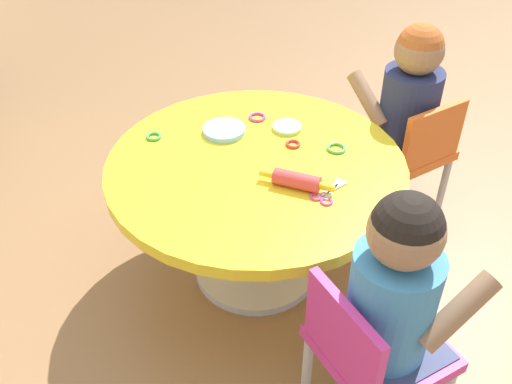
{
  "coord_description": "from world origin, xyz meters",
  "views": [
    {
      "loc": [
        -1.47,
        -0.18,
        1.52
      ],
      "look_at": [
        0.0,
        0.0,
        0.36
      ],
      "focal_mm": 40.42,
      "sensor_mm": 36.0,
      "label": 1
    }
  ],
  "objects_px": {
    "craft_table": "(256,188)",
    "craft_scissors": "(326,195)",
    "child_chair_right": "(408,151)",
    "rolling_pin": "(297,180)",
    "seated_child_left": "(396,284)",
    "seated_child_right": "(410,93)",
    "child_chair_left": "(371,352)"
  },
  "relations": [
    {
      "from": "craft_table",
      "to": "craft_scissors",
      "type": "xyz_separation_m",
      "value": [
        -0.14,
        -0.22,
        0.11
      ]
    },
    {
      "from": "child_chair_right",
      "to": "rolling_pin",
      "type": "distance_m",
      "value": 0.67
    },
    {
      "from": "craft_scissors",
      "to": "child_chair_right",
      "type": "bearing_deg",
      "value": -29.96
    },
    {
      "from": "rolling_pin",
      "to": "craft_scissors",
      "type": "distance_m",
      "value": 0.1
    },
    {
      "from": "seated_child_left",
      "to": "rolling_pin",
      "type": "distance_m",
      "value": 0.49
    },
    {
      "from": "craft_table",
      "to": "seated_child_right",
      "type": "distance_m",
      "value": 0.67
    },
    {
      "from": "seated_child_left",
      "to": "rolling_pin",
      "type": "bearing_deg",
      "value": 31.96
    },
    {
      "from": "seated_child_left",
      "to": "seated_child_right",
      "type": "bearing_deg",
      "value": -6.86
    },
    {
      "from": "child_chair_right",
      "to": "seated_child_left",
      "type": "bearing_deg",
      "value": 171.35
    },
    {
      "from": "seated_child_right",
      "to": "child_chair_left",
      "type": "bearing_deg",
      "value": 171.43
    },
    {
      "from": "child_chair_left",
      "to": "craft_scissors",
      "type": "height_order",
      "value": "child_chair_left"
    },
    {
      "from": "child_chair_right",
      "to": "seated_child_right",
      "type": "bearing_deg",
      "value": 39.14
    },
    {
      "from": "rolling_pin",
      "to": "craft_scissors",
      "type": "relative_size",
      "value": 1.62
    },
    {
      "from": "craft_table",
      "to": "seated_child_left",
      "type": "xyz_separation_m",
      "value": [
        -0.53,
        -0.39,
        0.16
      ]
    },
    {
      "from": "child_chair_right",
      "to": "rolling_pin",
      "type": "relative_size",
      "value": 2.35
    },
    {
      "from": "child_chair_left",
      "to": "seated_child_left",
      "type": "xyz_separation_m",
      "value": [
        0.02,
        -0.03,
        0.23
      ]
    },
    {
      "from": "seated_child_right",
      "to": "seated_child_left",
      "type": "bearing_deg",
      "value": 173.14
    },
    {
      "from": "seated_child_left",
      "to": "seated_child_right",
      "type": "relative_size",
      "value": 1.0
    },
    {
      "from": "seated_child_left",
      "to": "rolling_pin",
      "type": "relative_size",
      "value": 2.23
    },
    {
      "from": "child_chair_left",
      "to": "seated_child_right",
      "type": "xyz_separation_m",
      "value": [
        0.97,
        -0.15,
        0.23
      ]
    },
    {
      "from": "rolling_pin",
      "to": "seated_child_right",
      "type": "bearing_deg",
      "value": -34.9
    },
    {
      "from": "seated_child_left",
      "to": "craft_scissors",
      "type": "relative_size",
      "value": 3.62
    },
    {
      "from": "seated_child_left",
      "to": "craft_table",
      "type": "bearing_deg",
      "value": 36.68
    },
    {
      "from": "craft_table",
      "to": "seated_child_left",
      "type": "distance_m",
      "value": 0.67
    },
    {
      "from": "child_chair_right",
      "to": "seated_child_right",
      "type": "distance_m",
      "value": 0.23
    },
    {
      "from": "child_chair_left",
      "to": "seated_child_left",
      "type": "relative_size",
      "value": 1.05
    },
    {
      "from": "seated_child_left",
      "to": "child_chair_right",
      "type": "distance_m",
      "value": 0.95
    },
    {
      "from": "seated_child_right",
      "to": "rolling_pin",
      "type": "relative_size",
      "value": 2.23
    },
    {
      "from": "child_chair_right",
      "to": "seated_child_right",
      "type": "xyz_separation_m",
      "value": [
        0.03,
        0.03,
        0.23
      ]
    },
    {
      "from": "craft_table",
      "to": "child_chair_left",
      "type": "height_order",
      "value": "child_chair_left"
    },
    {
      "from": "craft_table",
      "to": "seated_child_right",
      "type": "xyz_separation_m",
      "value": [
        0.42,
        -0.5,
        0.16
      ]
    },
    {
      "from": "child_chair_left",
      "to": "child_chair_right",
      "type": "bearing_deg",
      "value": -10.35
    }
  ]
}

